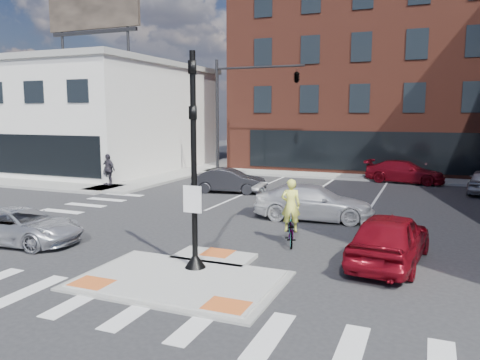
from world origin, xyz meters
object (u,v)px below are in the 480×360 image
at_px(bg_car_dark, 229,181).
at_px(pedestrian_b, 108,169).
at_px(cyclist, 290,222).
at_px(red_sedan, 390,238).
at_px(bg_car_red, 404,172).
at_px(white_pickup, 314,202).
at_px(pedestrian_a, 108,172).
at_px(silver_suv, 21,226).

xyz_separation_m(bg_car_dark, pedestrian_b, (-7.53, -1.04, 0.42)).
bearing_deg(cyclist, red_sedan, 145.77).
bearing_deg(bg_car_red, white_pickup, 174.30).
bearing_deg(bg_car_dark, bg_car_red, -58.66).
distance_m(bg_car_dark, pedestrian_a, 7.61).
bearing_deg(pedestrian_a, bg_car_dark, 8.78).
xyz_separation_m(pedestrian_a, pedestrian_b, (0.00, 0.00, 0.18)).
height_order(white_pickup, pedestrian_a, pedestrian_a).
bearing_deg(cyclist, pedestrian_b, -48.36).
height_order(bg_car_dark, bg_car_red, bg_car_red).
xyz_separation_m(bg_car_red, cyclist, (-2.80, -16.72, 0.05)).
relative_size(white_pickup, pedestrian_a, 3.28).
bearing_deg(white_pickup, bg_car_red, -19.24).
height_order(silver_suv, bg_car_dark, bg_car_dark).
bearing_deg(bg_car_red, pedestrian_b, 125.67).
relative_size(red_sedan, white_pickup, 0.92).
bearing_deg(bg_car_dark, cyclist, -154.95).
distance_m(silver_suv, bg_car_red, 23.14).
distance_m(silver_suv, red_sedan, 12.20).
xyz_separation_m(bg_car_red, pedestrian_b, (-16.51, -8.84, 0.38)).
height_order(silver_suv, pedestrian_a, pedestrian_a).
bearing_deg(bg_car_red, pedestrian_a, 125.67).
distance_m(red_sedan, pedestrian_a, 19.18).
relative_size(bg_car_red, cyclist, 2.17).
bearing_deg(bg_car_dark, red_sedan, -145.71).
bearing_deg(white_pickup, silver_suv, 125.42).
relative_size(bg_car_dark, pedestrian_b, 2.17).
bearing_deg(bg_car_red, cyclist, 177.99).
bearing_deg(pedestrian_a, bg_car_red, 29.05).
distance_m(red_sedan, bg_car_dark, 13.69).
xyz_separation_m(red_sedan, white_pickup, (-3.49, 5.01, -0.06)).
bearing_deg(pedestrian_b, bg_car_red, 39.44).
relative_size(white_pickup, bg_car_dark, 1.22).
distance_m(bg_car_red, pedestrian_a, 18.73).
distance_m(bg_car_dark, pedestrian_b, 7.62).
relative_size(silver_suv, cyclist, 1.94).
xyz_separation_m(bg_car_red, pedestrian_a, (-16.51, -8.84, 0.20)).
bearing_deg(pedestrian_a, pedestrian_b, 0.00).
relative_size(cyclist, pedestrian_b, 1.20).
height_order(bg_car_dark, pedestrian_a, pedestrian_a).
xyz_separation_m(red_sedan, pedestrian_a, (-17.03, 8.82, 0.13)).
distance_m(white_pickup, bg_car_red, 12.99).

